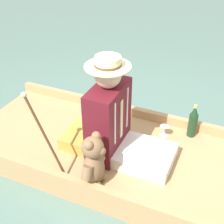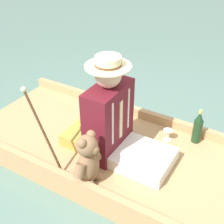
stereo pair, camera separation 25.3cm
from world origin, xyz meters
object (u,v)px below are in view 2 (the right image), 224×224
Objects in this scene: wine_glass at (168,133)px; seated_person at (116,122)px; teddy_bear at (88,160)px; champagne_bottle at (198,127)px; walking_cane at (40,124)px.

seated_person is at bearing -38.68° from wine_glass.
seated_person is at bearing 178.69° from teddy_bear.
wine_glass is 0.27m from champagne_bottle.
walking_cane is at bearing -32.63° from seated_person.
seated_person reaches higher than walking_cane.
wine_glass is 0.33× the size of champagne_bottle.
walking_cane is at bearing -84.48° from teddy_bear.
wine_glass is at bearing 157.56° from teddy_bear.
walking_cane is (0.04, -0.41, 0.21)m from teddy_bear.
seated_person reaches higher than champagne_bottle.
wine_glass is (-0.80, 0.33, -0.13)m from teddy_bear.
teddy_bear is 4.09× the size of wine_glass.
teddy_bear is 0.63× the size of walking_cane.
teddy_bear is at bearing -31.48° from champagne_bottle.
champagne_bottle is at bearing 148.52° from teddy_bear.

